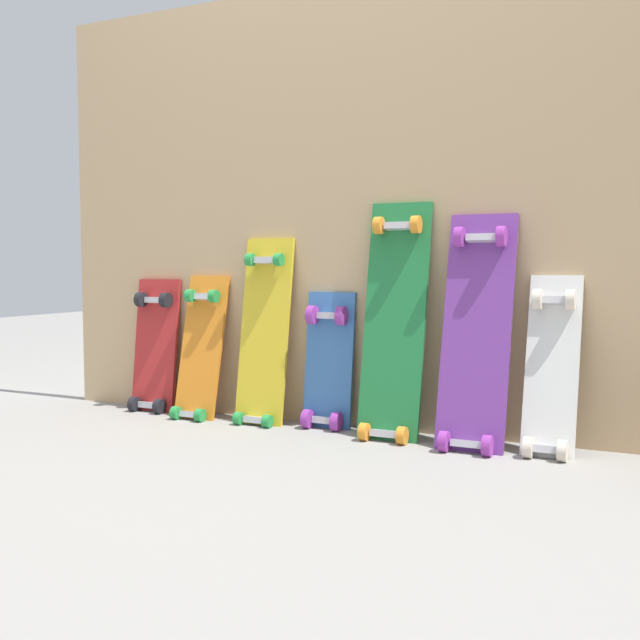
{
  "coord_description": "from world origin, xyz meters",
  "views": [
    {
      "loc": [
        1.16,
        -2.55,
        0.61
      ],
      "look_at": [
        0.0,
        -0.07,
        0.41
      ],
      "focal_mm": 42.01,
      "sensor_mm": 36.0,
      "label": 1
    }
  ],
  "objects_px": {
    "skateboard_red": "(155,352)",
    "skateboard_blue": "(328,368)",
    "skateboard_green": "(394,329)",
    "skateboard_white": "(551,374)",
    "skateboard_orange": "(200,355)",
    "skateboard_yellow": "(263,340)",
    "skateboard_purple": "(475,340)"
  },
  "relations": [
    {
      "from": "skateboard_orange",
      "to": "skateboard_purple",
      "type": "distance_m",
      "value": 1.13
    },
    {
      "from": "skateboard_orange",
      "to": "skateboard_blue",
      "type": "distance_m",
      "value": 0.55
    },
    {
      "from": "skateboard_blue",
      "to": "skateboard_green",
      "type": "relative_size",
      "value": 0.63
    },
    {
      "from": "skateboard_orange",
      "to": "skateboard_green",
      "type": "xyz_separation_m",
      "value": [
        0.83,
        -0.01,
        0.14
      ]
    },
    {
      "from": "skateboard_yellow",
      "to": "skateboard_white",
      "type": "relative_size",
      "value": 1.22
    },
    {
      "from": "skateboard_red",
      "to": "skateboard_green",
      "type": "distance_m",
      "value": 1.09
    },
    {
      "from": "skateboard_white",
      "to": "skateboard_blue",
      "type": "bearing_deg",
      "value": 176.31
    },
    {
      "from": "skateboard_purple",
      "to": "skateboard_white",
      "type": "xyz_separation_m",
      "value": [
        0.24,
        0.01,
        -0.1
      ]
    },
    {
      "from": "skateboard_red",
      "to": "skateboard_blue",
      "type": "distance_m",
      "value": 0.8
    },
    {
      "from": "skateboard_yellow",
      "to": "skateboard_purple",
      "type": "height_order",
      "value": "skateboard_purple"
    },
    {
      "from": "skateboard_red",
      "to": "skateboard_blue",
      "type": "relative_size",
      "value": 1.08
    },
    {
      "from": "skateboard_orange",
      "to": "skateboard_yellow",
      "type": "bearing_deg",
      "value": 2.84
    },
    {
      "from": "skateboard_orange",
      "to": "skateboard_white",
      "type": "relative_size",
      "value": 1.0
    },
    {
      "from": "skateboard_orange",
      "to": "skateboard_blue",
      "type": "relative_size",
      "value": 1.13
    },
    {
      "from": "skateboard_orange",
      "to": "skateboard_blue",
      "type": "xyz_separation_m",
      "value": [
        0.55,
        0.04,
        -0.02
      ]
    },
    {
      "from": "skateboard_red",
      "to": "skateboard_white",
      "type": "bearing_deg",
      "value": -1.73
    },
    {
      "from": "skateboard_yellow",
      "to": "skateboard_white",
      "type": "distance_m",
      "value": 1.09
    },
    {
      "from": "skateboard_green",
      "to": "skateboard_purple",
      "type": "height_order",
      "value": "skateboard_green"
    },
    {
      "from": "skateboard_orange",
      "to": "skateboard_blue",
      "type": "height_order",
      "value": "skateboard_orange"
    },
    {
      "from": "skateboard_white",
      "to": "skateboard_yellow",
      "type": "bearing_deg",
      "value": 178.47
    },
    {
      "from": "skateboard_red",
      "to": "skateboard_blue",
      "type": "xyz_separation_m",
      "value": [
        0.8,
        0.0,
        -0.02
      ]
    },
    {
      "from": "skateboard_orange",
      "to": "skateboard_green",
      "type": "bearing_deg",
      "value": -0.47
    },
    {
      "from": "skateboard_red",
      "to": "skateboard_yellow",
      "type": "xyz_separation_m",
      "value": [
        0.54,
        -0.02,
        0.08
      ]
    },
    {
      "from": "skateboard_blue",
      "to": "skateboard_purple",
      "type": "xyz_separation_m",
      "value": [
        0.58,
        -0.07,
        0.14
      ]
    },
    {
      "from": "skateboard_red",
      "to": "skateboard_green",
      "type": "bearing_deg",
      "value": -2.19
    },
    {
      "from": "skateboard_green",
      "to": "skateboard_white",
      "type": "xyz_separation_m",
      "value": [
        0.54,
        -0.01,
        -0.13
      ]
    },
    {
      "from": "skateboard_red",
      "to": "skateboard_purple",
      "type": "xyz_separation_m",
      "value": [
        1.38,
        -0.06,
        0.12
      ]
    },
    {
      "from": "skateboard_red",
      "to": "skateboard_blue",
      "type": "height_order",
      "value": "skateboard_red"
    },
    {
      "from": "skateboard_red",
      "to": "skateboard_green",
      "type": "height_order",
      "value": "skateboard_green"
    },
    {
      "from": "skateboard_red",
      "to": "skateboard_orange",
      "type": "relative_size",
      "value": 0.96
    },
    {
      "from": "skateboard_yellow",
      "to": "skateboard_blue",
      "type": "distance_m",
      "value": 0.28
    },
    {
      "from": "skateboard_red",
      "to": "skateboard_purple",
      "type": "distance_m",
      "value": 1.38
    }
  ]
}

